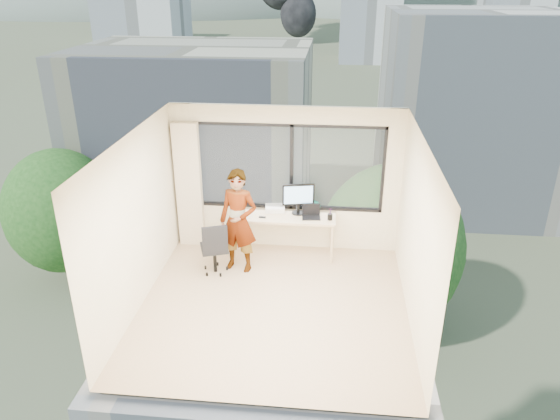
# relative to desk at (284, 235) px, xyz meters

# --- Properties ---
(floor) EXTENTS (4.00, 4.00, 0.01)m
(floor) POSITION_rel_desk_xyz_m (0.00, -1.66, -0.38)
(floor) COLOR tan
(floor) RESTS_ON ground
(ceiling) EXTENTS (4.00, 4.00, 0.01)m
(ceiling) POSITION_rel_desk_xyz_m (0.00, -1.66, 2.23)
(ceiling) COLOR white
(ceiling) RESTS_ON ground
(wall_front) EXTENTS (4.00, 0.01, 2.60)m
(wall_front) POSITION_rel_desk_xyz_m (0.00, -3.66, 0.93)
(wall_front) COLOR beige
(wall_front) RESTS_ON ground
(wall_left) EXTENTS (0.01, 4.00, 2.60)m
(wall_left) POSITION_rel_desk_xyz_m (-2.00, -1.66, 0.93)
(wall_left) COLOR beige
(wall_left) RESTS_ON ground
(wall_right) EXTENTS (0.01, 4.00, 2.60)m
(wall_right) POSITION_rel_desk_xyz_m (2.00, -1.66, 0.93)
(wall_right) COLOR beige
(wall_right) RESTS_ON ground
(window_wall) EXTENTS (3.30, 0.16, 1.55)m
(window_wall) POSITION_rel_desk_xyz_m (0.05, 0.34, 1.15)
(window_wall) COLOR black
(window_wall) RESTS_ON ground
(curtain) EXTENTS (0.45, 0.14, 2.30)m
(curtain) POSITION_rel_desk_xyz_m (-1.72, 0.22, 0.77)
(curtain) COLOR beige
(curtain) RESTS_ON floor
(desk) EXTENTS (1.80, 0.60, 0.75)m
(desk) POSITION_rel_desk_xyz_m (0.00, 0.00, 0.00)
(desk) COLOR beige
(desk) RESTS_ON floor
(chair) EXTENTS (0.62, 0.62, 0.95)m
(chair) POSITION_rel_desk_xyz_m (-1.09, -0.74, 0.10)
(chair) COLOR black
(chair) RESTS_ON floor
(person) EXTENTS (0.72, 0.55, 1.76)m
(person) POSITION_rel_desk_xyz_m (-0.70, -0.58, 0.51)
(person) COLOR #2D2D33
(person) RESTS_ON floor
(monitor) EXTENTS (0.57, 0.23, 0.56)m
(monitor) POSITION_rel_desk_xyz_m (0.24, 0.11, 0.65)
(monitor) COLOR black
(monitor) RESTS_ON desk
(game_console) EXTENTS (0.37, 0.32, 0.08)m
(game_console) POSITION_rel_desk_xyz_m (-0.18, 0.20, 0.42)
(game_console) COLOR white
(game_console) RESTS_ON desk
(laptop) EXTENTS (0.34, 0.35, 0.20)m
(laptop) POSITION_rel_desk_xyz_m (0.48, -0.05, 0.48)
(laptop) COLOR black
(laptop) RESTS_ON desk
(cellphone) EXTENTS (0.12, 0.07, 0.01)m
(cellphone) POSITION_rel_desk_xyz_m (-0.36, -0.12, 0.38)
(cellphone) COLOR black
(cellphone) RESTS_ON desk
(pen_cup) EXTENTS (0.09, 0.09, 0.11)m
(pen_cup) POSITION_rel_desk_xyz_m (0.80, -0.09, 0.43)
(pen_cup) COLOR black
(pen_cup) RESTS_ON desk
(handbag) EXTENTS (0.30, 0.19, 0.21)m
(handbag) POSITION_rel_desk_xyz_m (0.49, 0.21, 0.48)
(handbag) COLOR #0C4D4B
(handbag) RESTS_ON desk
(exterior_ground) EXTENTS (400.00, 400.00, 0.04)m
(exterior_ground) POSITION_rel_desk_xyz_m (0.00, 118.34, -14.38)
(exterior_ground) COLOR #515B3D
(exterior_ground) RESTS_ON ground
(near_bldg_a) EXTENTS (16.00, 12.00, 14.00)m
(near_bldg_a) POSITION_rel_desk_xyz_m (-9.00, 28.34, -7.38)
(near_bldg_a) COLOR beige
(near_bldg_a) RESTS_ON exterior_ground
(near_bldg_b) EXTENTS (14.00, 13.00, 16.00)m
(near_bldg_b) POSITION_rel_desk_xyz_m (12.00, 36.34, -6.38)
(near_bldg_b) COLOR silver
(near_bldg_b) RESTS_ON exterior_ground
(far_tower_a) EXTENTS (14.00, 14.00, 28.00)m
(far_tower_a) POSITION_rel_desk_xyz_m (-35.00, 93.34, -0.38)
(far_tower_a) COLOR silver
(far_tower_a) RESTS_ON exterior_ground
(far_tower_d) EXTENTS (16.00, 14.00, 22.00)m
(far_tower_d) POSITION_rel_desk_xyz_m (-60.00, 148.34, -3.38)
(far_tower_d) COLOR silver
(far_tower_d) RESTS_ON exterior_ground
(hill_a) EXTENTS (288.00, 216.00, 90.00)m
(hill_a) POSITION_rel_desk_xyz_m (-120.00, 318.34, -14.38)
(hill_a) COLOR slate
(hill_a) RESTS_ON exterior_ground
(hill_b) EXTENTS (300.00, 220.00, 96.00)m
(hill_b) POSITION_rel_desk_xyz_m (100.00, 318.34, -14.38)
(hill_b) COLOR slate
(hill_b) RESTS_ON exterior_ground
(tree_a) EXTENTS (7.00, 7.00, 8.00)m
(tree_a) POSITION_rel_desk_xyz_m (-16.00, 20.34, -10.38)
(tree_a) COLOR #1C4C19
(tree_a) RESTS_ON exterior_ground
(tree_b) EXTENTS (7.60, 7.60, 9.00)m
(tree_b) POSITION_rel_desk_xyz_m (4.00, 16.34, -9.88)
(tree_b) COLOR #1C4C19
(tree_b) RESTS_ON exterior_ground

